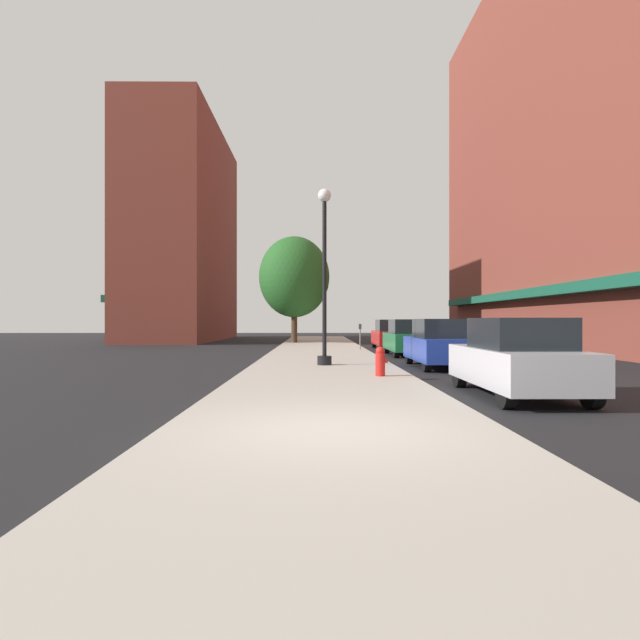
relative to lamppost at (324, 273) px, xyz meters
name	(u,v)px	position (x,y,z in m)	size (l,w,h in m)	color
ground_plane	(406,355)	(3.94, 7.28, -3.20)	(90.00, 90.00, 0.00)	black
sidewalk_slab	(320,352)	(-0.06, 8.28, -3.14)	(4.80, 50.00, 0.12)	#A8A399
building_right_brick	(594,119)	(14.93, 11.28, 9.38)	(6.80, 40.00, 25.22)	brown
building_far_background	(184,235)	(-11.07, 26.28, 5.39)	(6.80, 18.00, 17.23)	brown
lamppost	(324,273)	(0.00, 0.00, 0.00)	(0.48, 0.48, 5.90)	black
fire_hydrant	(380,361)	(1.44, -3.64, -2.68)	(0.33, 0.26, 0.79)	red
parking_meter_near	(360,333)	(1.99, 9.66, -2.25)	(0.14, 0.09, 1.31)	slate
tree_near	(294,277)	(-1.73, 18.46, 1.34)	(4.75, 4.75, 7.17)	#422D1E
car_silver	(517,358)	(3.94, -6.76, -2.39)	(1.80, 4.30, 1.66)	black
car_blue	(440,344)	(3.94, 0.26, -2.39)	(1.80, 4.30, 1.66)	black
car_green	(408,338)	(3.94, 6.59, -2.39)	(1.80, 4.30, 1.66)	black
car_red	(391,335)	(3.94, 12.22, -2.39)	(1.80, 4.30, 1.66)	black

